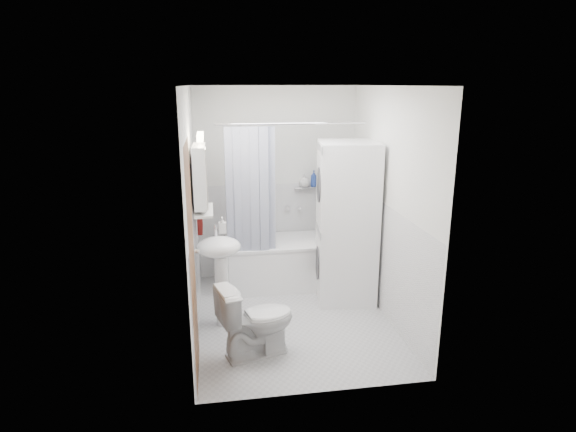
{
  "coord_description": "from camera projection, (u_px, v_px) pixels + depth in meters",
  "views": [
    {
      "loc": [
        -0.79,
        -4.6,
        2.42
      ],
      "look_at": [
        -0.03,
        0.15,
        1.09
      ],
      "focal_mm": 30.0,
      "sensor_mm": 36.0,
      "label": 1
    }
  ],
  "objects": [
    {
      "name": "wainscot",
      "position": [
        289.0,
        256.0,
        5.26
      ],
      "size": [
        1.98,
        2.58,
        2.58
      ],
      "color": "white",
      "rests_on": "ground"
    },
    {
      "name": "towel",
      "position": [
        199.0,
        191.0,
        4.98
      ],
      "size": [
        0.07,
        0.34,
        0.83
      ],
      "color": "#5F1710",
      "rests_on": "room_walls"
    },
    {
      "name": "room_walls",
      "position": [
        294.0,
        181.0,
        4.75
      ],
      "size": [
        2.6,
        2.6,
        2.6
      ],
      "color": "silver",
      "rests_on": "ground"
    },
    {
      "name": "toilet",
      "position": [
        256.0,
        320.0,
        4.37
      ],
      "size": [
        0.78,
        0.57,
        0.69
      ],
      "primitive_type": "imported",
      "rotation": [
        0.0,
        0.0,
        1.85
      ],
      "color": "white",
      "rests_on": "ground"
    },
    {
      "name": "shower_caddy",
      "position": [
        303.0,
        188.0,
        6.07
      ],
      "size": [
        0.22,
        0.06,
        0.02
      ],
      "primitive_type": "cube",
      "color": "silver",
      "rests_on": "room_walls"
    },
    {
      "name": "shampoo_b",
      "position": [
        314.0,
        183.0,
        6.07
      ],
      "size": [
        0.08,
        0.21,
        0.08
      ],
      "primitive_type": "imported",
      "color": "#243D92",
      "rests_on": "shower_caddy"
    },
    {
      "name": "shelf",
      "position": [
        204.0,
        210.0,
        4.78
      ],
      "size": [
        0.18,
        0.54,
        0.02
      ],
      "primitive_type": "cube",
      "color": "silver",
      "rests_on": "room_walls"
    },
    {
      "name": "shelf_bottle",
      "position": [
        203.0,
        210.0,
        4.63
      ],
      "size": [
        0.07,
        0.18,
        0.07
      ],
      "primitive_type": "imported",
      "color": "gray",
      "rests_on": "shelf"
    },
    {
      "name": "washer_dryer",
      "position": [
        346.0,
        223.0,
        5.41
      ],
      "size": [
        0.73,
        0.72,
        1.82
      ],
      "rotation": [
        0.0,
        0.0,
        -0.13
      ],
      "color": "white",
      "rests_on": "ground"
    },
    {
      "name": "floor",
      "position": [
        293.0,
        318.0,
        5.14
      ],
      "size": [
        2.6,
        2.6,
        0.0
      ],
      "primitive_type": "plane",
      "color": "#B8B8BD",
      "rests_on": "ground"
    },
    {
      "name": "curtain_rod",
      "position": [
        292.0,
        124.0,
        5.22
      ],
      "size": [
        1.67,
        0.02,
        0.02
      ],
      "primitive_type": "cylinder",
      "rotation": [
        0.0,
        1.57,
        0.0
      ],
      "color": "silver",
      "rests_on": "room_walls"
    },
    {
      "name": "medicine_cabinet",
      "position": [
        200.0,
        174.0,
        4.68
      ],
      "size": [
        0.13,
        0.5,
        0.71
      ],
      "color": "white",
      "rests_on": "room_walls"
    },
    {
      "name": "soap_pump",
      "position": [
        222.0,
        229.0,
        5.02
      ],
      "size": [
        0.08,
        0.17,
        0.08
      ],
      "primitive_type": "imported",
      "color": "gray",
      "rests_on": "sink"
    },
    {
      "name": "shampoo_a",
      "position": [
        304.0,
        182.0,
        6.05
      ],
      "size": [
        0.13,
        0.17,
        0.13
      ],
      "primitive_type": "imported",
      "color": "gray",
      "rests_on": "shower_caddy"
    },
    {
      "name": "sink",
      "position": [
        220.0,
        261.0,
        4.82
      ],
      "size": [
        0.44,
        0.37,
        1.04
      ],
      "color": "white",
      "rests_on": "ground"
    },
    {
      "name": "door",
      "position": [
        197.0,
        251.0,
        4.21
      ],
      "size": [
        0.05,
        2.0,
        2.0
      ],
      "color": "brown",
      "rests_on": "ground"
    },
    {
      "name": "tub_spout",
      "position": [
        299.0,
        208.0,
        6.14
      ],
      "size": [
        0.04,
        0.12,
        0.04
      ],
      "primitive_type": "cylinder",
      "rotation": [
        1.57,
        0.0,
        0.0
      ],
      "color": "silver",
      "rests_on": "room_walls"
    },
    {
      "name": "shelf_cup",
      "position": [
        204.0,
        201.0,
        4.88
      ],
      "size": [
        0.1,
        0.09,
        0.1
      ],
      "primitive_type": "imported",
      "color": "gray",
      "rests_on": "shelf"
    },
    {
      "name": "shower_curtain",
      "position": [
        251.0,
        192.0,
        5.35
      ],
      "size": [
        0.55,
        0.02,
        1.45
      ],
      "color": "#141F48",
      "rests_on": "curtain_rod"
    },
    {
      "name": "bathtub",
      "position": [
        288.0,
        260.0,
        5.95
      ],
      "size": [
        1.49,
        0.71,
        0.57
      ],
      "color": "white",
      "rests_on": "ground"
    }
  ]
}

